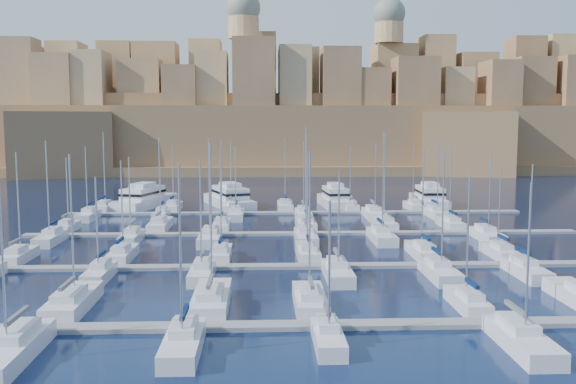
{
  "coord_description": "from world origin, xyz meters",
  "views": [
    {
      "loc": [
        -6.33,
        -86.05,
        17.3
      ],
      "look_at": [
        -2.54,
        6.0,
        7.01
      ],
      "focal_mm": 40.0,
      "sensor_mm": 36.0,
      "label": 1
    }
  ],
  "objects_px": {
    "sailboat_2": "(211,299)",
    "sailboat_4": "(468,301)",
    "motor_yacht_c": "(335,199)",
    "motor_yacht_a": "(144,199)",
    "motor_yacht_b": "(229,198)",
    "motor_yacht_d": "(429,198)"
  },
  "relations": [
    {
      "from": "motor_yacht_b",
      "to": "motor_yacht_d",
      "type": "bearing_deg",
      "value": -1.54
    },
    {
      "from": "motor_yacht_a",
      "to": "motor_yacht_d",
      "type": "relative_size",
      "value": 1.18
    },
    {
      "from": "sailboat_2",
      "to": "motor_yacht_a",
      "type": "height_order",
      "value": "sailboat_2"
    },
    {
      "from": "sailboat_4",
      "to": "motor_yacht_c",
      "type": "xyz_separation_m",
      "value": [
        -4.28,
        70.14,
        1.0
      ]
    },
    {
      "from": "motor_yacht_c",
      "to": "sailboat_4",
      "type": "bearing_deg",
      "value": -86.51
    },
    {
      "from": "motor_yacht_b",
      "to": "sailboat_4",
      "type": "bearing_deg",
      "value": -70.47
    },
    {
      "from": "sailboat_2",
      "to": "motor_yacht_d",
      "type": "height_order",
      "value": "sailboat_2"
    },
    {
      "from": "sailboat_4",
      "to": "motor_yacht_b",
      "type": "bearing_deg",
      "value": 109.53
    },
    {
      "from": "sailboat_2",
      "to": "motor_yacht_d",
      "type": "distance_m",
      "value": 79.24
    },
    {
      "from": "motor_yacht_c",
      "to": "motor_yacht_b",
      "type": "bearing_deg",
      "value": 175.66
    },
    {
      "from": "motor_yacht_a",
      "to": "motor_yacht_c",
      "type": "xyz_separation_m",
      "value": [
        38.21,
        -1.65,
        -0.0
      ]
    },
    {
      "from": "sailboat_4",
      "to": "motor_yacht_a",
      "type": "height_order",
      "value": "sailboat_4"
    },
    {
      "from": "motor_yacht_a",
      "to": "motor_yacht_c",
      "type": "bearing_deg",
      "value": -2.47
    },
    {
      "from": "sailboat_4",
      "to": "motor_yacht_d",
      "type": "xyz_separation_m",
      "value": [
        14.98,
        70.66,
        1.0
      ]
    },
    {
      "from": "sailboat_4",
      "to": "motor_yacht_d",
      "type": "height_order",
      "value": "sailboat_4"
    },
    {
      "from": "motor_yacht_a",
      "to": "motor_yacht_b",
      "type": "xyz_separation_m",
      "value": [
        17.04,
        -0.04,
        -0.0
      ]
    },
    {
      "from": "motor_yacht_a",
      "to": "sailboat_2",
      "type": "bearing_deg",
      "value": -75.0
    },
    {
      "from": "motor_yacht_c",
      "to": "motor_yacht_a",
      "type": "bearing_deg",
      "value": 177.53
    },
    {
      "from": "sailboat_2",
      "to": "motor_yacht_b",
      "type": "height_order",
      "value": "sailboat_2"
    },
    {
      "from": "sailboat_4",
      "to": "motor_yacht_c",
      "type": "relative_size",
      "value": 0.81
    },
    {
      "from": "motor_yacht_b",
      "to": "motor_yacht_c",
      "type": "xyz_separation_m",
      "value": [
        21.17,
        -1.61,
        0.0
      ]
    },
    {
      "from": "sailboat_2",
      "to": "sailboat_4",
      "type": "relative_size",
      "value": 1.22
    }
  ]
}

